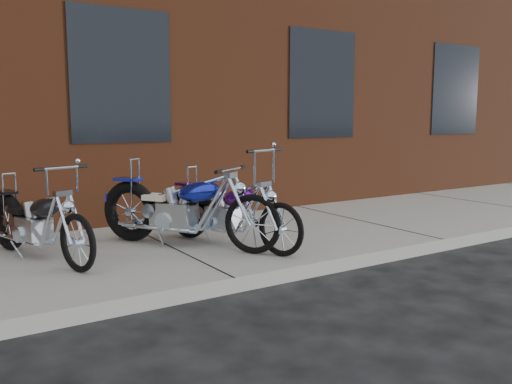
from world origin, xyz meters
TOP-DOWN VIEW (x-y plane):
  - ground at (0.00, 0.00)m, footprint 120.00×120.00m
  - sidewalk at (0.00, 1.50)m, footprint 22.00×3.00m
  - building_brick at (0.00, 8.00)m, footprint 22.00×10.00m
  - chopper_purple at (0.59, 1.16)m, footprint 0.78×1.99m
  - chopper_blue at (0.14, 1.39)m, footprint 1.40×1.97m
  - chopper_third at (-1.41, 1.71)m, footprint 0.75×1.95m

SIDE VIEW (x-z plane):
  - ground at x=0.00m, z-range 0.00..0.00m
  - sidewalk at x=0.00m, z-range 0.00..0.15m
  - chopper_third at x=-1.41m, z-range 0.00..1.03m
  - chopper_purple at x=0.59m, z-range -0.06..1.10m
  - chopper_blue at x=0.14m, z-range 0.06..1.07m
  - building_brick at x=0.00m, z-range 0.00..8.00m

